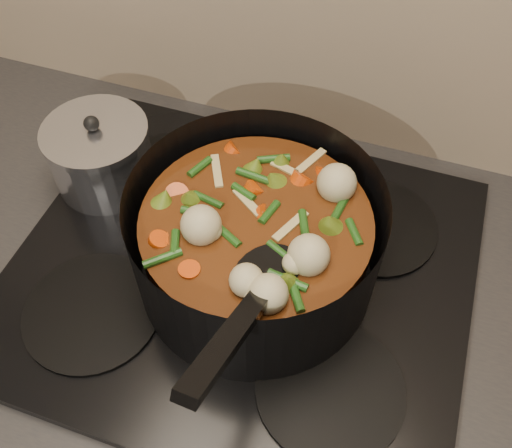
% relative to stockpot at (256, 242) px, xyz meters
% --- Properties ---
extents(counter, '(2.64, 0.64, 0.91)m').
position_rel_stockpot_xyz_m(counter, '(-0.02, 0.00, -0.55)').
color(counter, brown).
rests_on(counter, ground).
extents(stovetop, '(0.62, 0.54, 0.03)m').
position_rel_stockpot_xyz_m(stovetop, '(-0.02, 0.00, -0.08)').
color(stovetop, black).
rests_on(stovetop, counter).
extents(stockpot, '(0.38, 0.46, 0.23)m').
position_rel_stockpot_xyz_m(stockpot, '(0.00, 0.00, 0.00)').
color(stockpot, black).
rests_on(stockpot, stovetop).
extents(saucepan, '(0.15, 0.15, 0.13)m').
position_rel_stockpot_xyz_m(saucepan, '(-0.28, 0.09, -0.02)').
color(saucepan, silver).
rests_on(saucepan, stovetop).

